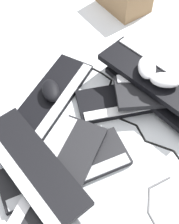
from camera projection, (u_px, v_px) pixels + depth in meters
name	position (u px, v px, depth m)	size (l,w,h in m)	color
ground_plane	(84.00, 138.00, 1.13)	(3.20, 3.20, 0.00)	silver
keyboard_0	(51.00, 98.00, 1.22)	(0.19, 0.45, 0.03)	black
keyboard_1	(65.00, 169.00, 1.04)	(0.37, 0.45, 0.03)	black
keyboard_2	(134.00, 99.00, 1.21)	(0.42, 0.41, 0.03)	black
keyboard_3	(60.00, 176.00, 1.00)	(0.22, 0.46, 0.03)	black
keyboard_4	(31.00, 166.00, 0.99)	(0.46, 0.28, 0.03)	black
keyboard_5	(159.00, 92.00, 1.19)	(0.46, 0.27, 0.03)	black
keyboard_6	(174.00, 89.00, 1.17)	(0.44, 0.38, 0.03)	black
keyboard_7	(155.00, 76.00, 1.16)	(0.46, 0.24, 0.03)	black
mouse_0	(147.00, 67.00, 1.14)	(0.11, 0.07, 0.04)	silver
mouse_1	(51.00, 90.00, 1.19)	(0.11, 0.07, 0.04)	black
mouse_3	(165.00, 80.00, 1.10)	(0.11, 0.07, 0.04)	silver
cable_1	(139.00, 124.00, 1.16)	(0.72, 0.32, 0.01)	black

